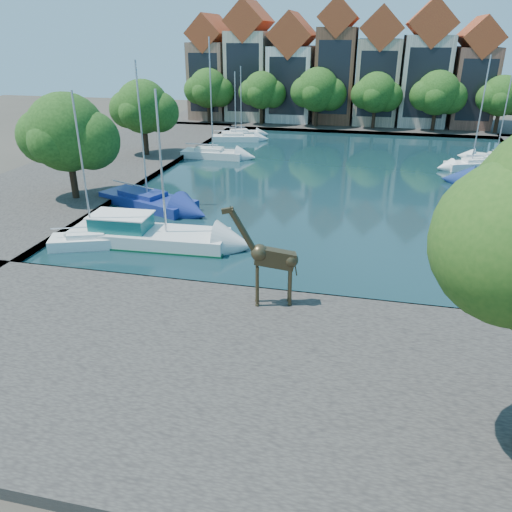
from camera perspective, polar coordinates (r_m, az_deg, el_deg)
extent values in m
plane|color=#38332B|center=(25.89, 7.30, -5.23)|extent=(160.00, 160.00, 0.00)
cube|color=black|center=(48.26, 10.36, 8.58)|extent=(38.00, 50.00, 0.08)
cube|color=#43403A|center=(19.93, 5.13, -14.26)|extent=(50.00, 14.00, 0.50)
cube|color=#43403A|center=(79.55, 11.73, 14.62)|extent=(60.00, 16.00, 0.50)
cube|color=#43403A|center=(55.11, -16.93, 10.07)|extent=(14.00, 52.00, 0.50)
cube|color=#936850|center=(82.64, -4.99, 19.37)|extent=(5.39, 9.00, 11.00)
cube|color=#A35120|center=(82.38, -5.17, 24.02)|extent=(5.44, 9.18, 5.44)
cube|color=black|center=(78.40, -6.02, 19.08)|extent=(4.40, 0.05, 8.25)
cube|color=#C5B698|center=(80.99, -0.70, 19.89)|extent=(5.88, 9.00, 12.50)
cube|color=#A35120|center=(80.80, -0.73, 25.25)|extent=(5.94, 9.18, 5.94)
cube|color=black|center=(76.65, -1.52, 19.65)|extent=(4.80, 0.05, 9.38)
cube|color=silver|center=(79.82, 4.11, 19.05)|extent=(6.37, 9.00, 10.50)
cube|color=#A35120|center=(79.53, 4.27, 23.85)|extent=(6.43, 9.18, 6.43)
cube|color=black|center=(75.41, 3.55, 18.78)|extent=(5.20, 0.05, 7.88)
cube|color=brown|center=(78.98, 9.09, 19.69)|extent=(5.39, 9.00, 13.00)
cube|color=#A35120|center=(78.82, 9.49, 25.28)|extent=(5.44, 9.18, 5.44)
cube|color=black|center=(74.53, 8.81, 19.46)|extent=(4.40, 0.05, 9.75)
cube|color=tan|center=(78.83, 13.64, 18.79)|extent=(5.88, 9.00, 11.50)
cube|color=#A35120|center=(78.58, 14.19, 23.91)|extent=(5.94, 9.18, 5.94)
cube|color=black|center=(74.36, 13.63, 18.51)|extent=(4.80, 0.05, 8.62)
cube|color=#C0B5A4|center=(79.10, 18.61, 18.45)|extent=(6.37, 9.00, 12.00)
cube|color=#A35120|center=(78.88, 19.37, 23.79)|extent=(6.43, 9.18, 6.43)
cube|color=black|center=(74.65, 18.88, 18.15)|extent=(5.20, 0.05, 9.00)
cube|color=brown|center=(79.97, 23.36, 17.28)|extent=(5.39, 9.00, 10.50)
cube|color=#A35120|center=(79.68, 24.17, 21.85)|extent=(5.44, 9.18, 5.44)
cube|color=black|center=(75.58, 23.90, 16.91)|extent=(4.40, 0.05, 7.88)
cylinder|color=#332114|center=(77.55, -5.41, 16.15)|extent=(0.50, 0.50, 3.20)
sphere|color=#193810|center=(77.17, -5.50, 18.56)|extent=(5.60, 5.60, 5.60)
sphere|color=#193810|center=(77.01, -4.16, 18.18)|extent=(4.20, 4.20, 4.20)
sphere|color=#193810|center=(77.31, -6.74, 18.31)|extent=(3.92, 3.92, 3.92)
cylinder|color=#332114|center=(75.48, 0.62, 16.04)|extent=(0.50, 0.50, 3.20)
sphere|color=#193810|center=(75.11, 0.63, 18.42)|extent=(5.20, 5.20, 5.20)
sphere|color=#193810|center=(75.14, 1.90, 18.02)|extent=(3.90, 3.90, 3.90)
sphere|color=#193810|center=(75.06, -0.56, 18.22)|extent=(3.64, 3.64, 3.64)
cylinder|color=#332114|center=(74.23, 6.90, 15.74)|extent=(0.50, 0.50, 3.20)
sphere|color=#193810|center=(73.82, 7.04, 18.35)|extent=(6.00, 6.00, 6.00)
sphere|color=#193810|center=(74.01, 8.49, 17.82)|extent=(4.50, 4.50, 4.50)
sphere|color=#193810|center=(73.65, 5.65, 18.16)|extent=(4.20, 4.20, 4.20)
cylinder|color=#332114|center=(73.82, 13.30, 15.25)|extent=(0.50, 0.50, 3.20)
sphere|color=#193810|center=(73.43, 13.55, 17.72)|extent=(5.40, 5.40, 5.40)
sphere|color=#193810|center=(73.81, 14.82, 17.21)|extent=(4.05, 4.05, 4.05)
sphere|color=#193810|center=(73.07, 12.31, 17.59)|extent=(3.78, 3.78, 3.78)
cylinder|color=#332114|center=(74.28, 19.66, 14.58)|extent=(0.50, 0.50, 3.20)
sphere|color=#193810|center=(73.88, 20.03, 17.12)|extent=(5.80, 5.80, 5.80)
sphere|color=#193810|center=(74.45, 21.32, 16.53)|extent=(4.35, 4.35, 4.35)
sphere|color=#193810|center=(73.35, 18.75, 17.01)|extent=(4.06, 4.06, 4.06)
cylinder|color=#332114|center=(75.59, 25.83, 13.76)|extent=(0.50, 0.50, 3.20)
sphere|color=#193810|center=(75.21, 26.28, 16.10)|extent=(5.20, 5.20, 5.20)
sphere|color=#193810|center=(74.55, 25.20, 16.04)|extent=(3.64, 3.64, 3.64)
cylinder|color=#332114|center=(42.67, -20.17, 8.49)|extent=(0.54, 0.54, 3.40)
sphere|color=#193810|center=(41.96, -20.86, 13.08)|extent=(6.00, 6.00, 6.00)
sphere|color=#193810|center=(41.37, -18.37, 12.43)|extent=(4.50, 4.50, 4.50)
sphere|color=#193810|center=(42.60, -23.00, 12.49)|extent=(4.20, 4.20, 4.20)
cylinder|color=#332114|center=(56.83, -12.50, 12.95)|extent=(0.54, 0.54, 3.40)
sphere|color=#193810|center=(56.31, -12.82, 16.32)|extent=(5.60, 5.60, 5.60)
sphere|color=#193810|center=(55.97, -11.01, 15.84)|extent=(4.20, 4.20, 4.20)
sphere|color=#193810|center=(56.66, -14.43, 15.93)|extent=(3.92, 3.92, 3.92)
cylinder|color=#3E331F|center=(23.86, 0.16, -3.52)|extent=(0.16, 0.16, 2.07)
cylinder|color=#3E331F|center=(24.24, 0.12, -3.05)|extent=(0.16, 0.16, 2.07)
cylinder|color=#3E331F|center=(23.97, 3.94, -3.45)|extent=(0.16, 0.16, 2.07)
cylinder|color=#3E331F|center=(24.35, 3.83, -2.98)|extent=(0.16, 0.16, 2.07)
cube|color=#3E331F|center=(23.50, 2.18, -0.25)|extent=(2.08, 1.04, 1.21)
cylinder|color=#3E331F|center=(22.91, -1.43, 2.76)|extent=(1.36, 0.63, 2.14)
cube|color=#3E331F|center=(22.56, -3.27, 5.22)|extent=(0.60, 0.32, 0.33)
cube|color=silver|center=(33.02, -12.14, 2.30)|extent=(10.38, 3.47, 1.14)
cube|color=#145955|center=(33.47, -15.13, 3.66)|extent=(3.72, 2.42, 1.05)
cylinder|color=#B2B2B7|center=(31.19, -10.80, 10.20)|extent=(0.14, 0.14, 8.77)
cube|color=white|center=(33.64, -18.14, 1.81)|extent=(5.59, 3.58, 0.91)
cube|color=white|center=(33.53, -18.21, 2.29)|extent=(2.62, 2.02, 0.50)
cylinder|color=#B2B2B7|center=(32.26, -19.21, 9.55)|extent=(0.12, 0.12, 8.90)
cube|color=navy|center=(40.68, -12.27, 6.33)|extent=(8.71, 5.68, 1.02)
cube|color=navy|center=(40.58, -12.31, 6.79)|extent=(4.09, 3.19, 0.57)
cylinder|color=#B2B2B7|center=(39.44, -12.95, 13.70)|extent=(0.14, 0.14, 10.06)
cube|color=silver|center=(56.33, -4.95, 11.63)|extent=(6.75, 2.40, 0.99)
cube|color=silver|center=(56.26, -4.96, 11.96)|extent=(2.96, 1.67, 0.55)
cylinder|color=#B2B2B7|center=(55.36, -5.18, 17.73)|extent=(0.13, 0.13, 11.51)
cube|color=silver|center=(65.56, -2.33, 13.40)|extent=(6.14, 3.30, 0.88)
cube|color=silver|center=(65.50, -2.33, 13.65)|extent=(2.81, 1.97, 0.49)
cylinder|color=#B2B2B7|center=(64.93, -2.39, 16.95)|extent=(0.12, 0.12, 7.68)
cube|color=silver|center=(68.31, -1.68, 13.84)|extent=(5.43, 3.63, 0.88)
cube|color=silver|center=(68.26, -1.69, 14.08)|extent=(2.56, 2.03, 0.49)
cylinder|color=#B2B2B7|center=(67.68, -1.73, 17.44)|extent=(0.12, 0.12, 8.14)
cube|color=white|center=(55.59, 23.40, 9.58)|extent=(5.49, 3.65, 0.95)
cube|color=white|center=(55.52, 23.45, 9.90)|extent=(2.58, 2.04, 0.53)
cylinder|color=#B2B2B7|center=(54.69, 24.32, 14.91)|extent=(0.13, 0.13, 10.02)
cube|color=silver|center=(59.74, 25.70, 10.04)|extent=(5.86, 3.93, 0.86)
cube|color=silver|center=(59.68, 25.75, 10.30)|extent=(2.76, 2.19, 0.48)
cylinder|color=#B2B2B7|center=(59.02, 26.47, 14.08)|extent=(0.12, 0.12, 8.15)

